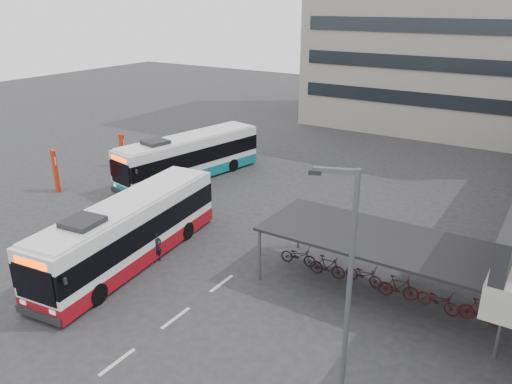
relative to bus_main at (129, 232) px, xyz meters
The scene contains 9 objects.
ground 2.82m from the bus_main, 15.02° to the left, with size 120.00×120.00×0.00m, color #28282B.
bike_shelter 11.36m from the bus_main, 18.57° to the left, with size 10.00×4.00×2.54m.
road_markings 5.56m from the bus_main, 26.40° to the right, with size 0.15×7.60×0.01m.
bus_main is the anchor object (origin of this frame).
bus_teal 11.85m from the bus_main, 116.29° to the left, with size 4.33×11.11×3.21m.
pedestrian 1.44m from the bus_main, 28.73° to the left, with size 0.55×0.36×1.50m, color black.
lamp_post 12.60m from the bus_main, 14.33° to the right, with size 1.28×0.59×7.59m.
sign_totem_mid 11.55m from the bus_main, 159.57° to the left, with size 0.58×0.34×2.75m.
sign_totem_north 14.99m from the bus_main, 138.04° to the left, with size 0.52×0.21×2.42m.
Camera 1 is at (13.94, -15.04, 11.55)m, focal length 35.00 mm.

